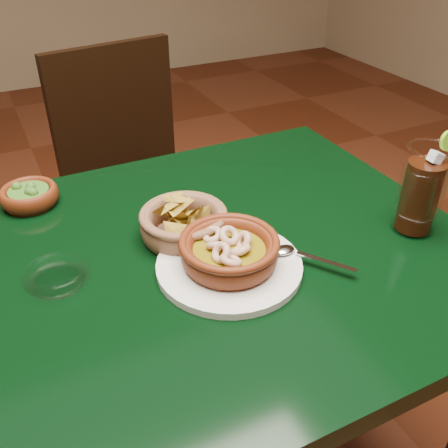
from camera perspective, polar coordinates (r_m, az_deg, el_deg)
name	(u,v)px	position (r m, az deg, el deg)	size (l,w,h in m)	color
dining_table	(151,309)	(0.94, -8.37, -9.63)	(1.20, 0.80, 0.75)	black
dining_chair	(139,186)	(1.62, -9.69, 4.36)	(0.49, 0.49, 0.92)	black
shrimp_plate	(230,254)	(0.84, 0.63, -3.50)	(0.30, 0.25, 0.08)	silver
chip_basket	(184,224)	(0.92, -4.63, 0.03)	(0.19, 0.19, 0.11)	brown
guacamole_ramekin	(29,195)	(1.10, -21.37, 3.11)	(0.14, 0.14, 0.05)	#551E0C
cola_drink	(421,191)	(0.98, 21.60, 3.54)	(0.17, 0.17, 0.19)	white
glass_ashtray	(57,276)	(0.87, -18.59, -5.61)	(0.11, 0.11, 0.03)	white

